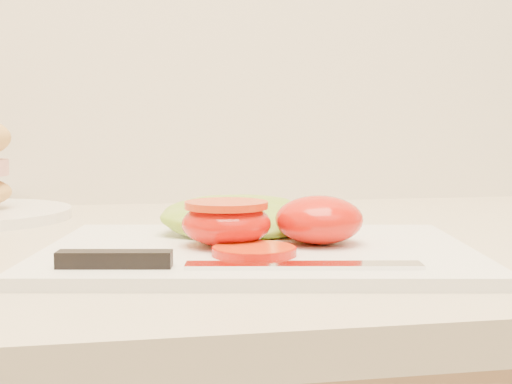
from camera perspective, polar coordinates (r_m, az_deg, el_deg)
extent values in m
cube|color=silver|center=(0.61, 0.18, -4.80)|extent=(0.40, 0.32, 0.01)
ellipsoid|color=red|center=(0.62, 5.07, -2.22)|extent=(0.08, 0.08, 0.04)
ellipsoid|color=red|center=(0.60, -2.38, -2.55)|extent=(0.08, 0.08, 0.04)
cylinder|color=red|center=(0.60, -2.39, -1.04)|extent=(0.07, 0.07, 0.01)
cylinder|color=red|center=(0.56, -0.15, -4.73)|extent=(0.06, 0.06, 0.01)
ellipsoid|color=#85AB2D|center=(0.68, -1.09, -2.04)|extent=(0.16, 0.12, 0.03)
ellipsoid|color=#85AB2D|center=(0.68, 2.67, -2.32)|extent=(0.12, 0.11, 0.02)
cube|color=silver|center=(0.52, 3.84, -5.88)|extent=(0.17, 0.05, 0.00)
cube|color=black|center=(0.52, -11.25, -5.29)|extent=(0.08, 0.03, 0.01)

